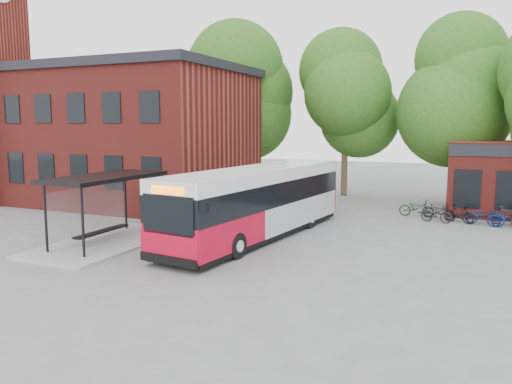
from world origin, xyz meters
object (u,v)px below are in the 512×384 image
at_px(bicycle_1, 436,214).
at_px(bicycle_6, 508,218).
at_px(bicycle_5, 506,216).
at_px(city_bus, 258,203).
at_px(bicycle_2, 439,211).
at_px(bicycle_3, 459,214).
at_px(bicycle_4, 485,215).
at_px(bicycle_0, 416,208).
at_px(bus_shelter, 107,209).

xyz_separation_m(bicycle_1, bicycle_6, (3.23, 0.01, 0.01)).
bearing_deg(bicycle_5, bicycle_6, -155.96).
bearing_deg(bicycle_6, city_bus, 116.07).
xyz_separation_m(bicycle_2, bicycle_3, (1.00, -0.86, 0.06)).
bearing_deg(bicycle_6, bicycle_4, 72.74).
relative_size(city_bus, bicycle_2, 7.61).
bearing_deg(bicycle_4, bicycle_1, 115.27).
relative_size(bicycle_0, bicycle_3, 1.14).
relative_size(bicycle_2, bicycle_4, 0.83).
bearing_deg(city_bus, bicycle_4, 43.88).
relative_size(bicycle_4, bicycle_5, 1.21).
bearing_deg(city_bus, bus_shelter, -138.60).
xyz_separation_m(bus_shelter, city_bus, (5.24, 3.61, 0.08)).
xyz_separation_m(bicycle_3, bicycle_5, (2.14, 0.26, 0.00)).
height_order(bicycle_4, bicycle_5, bicycle_4).
relative_size(bicycle_0, bicycle_2, 1.13).
xyz_separation_m(bus_shelter, bicycle_2, (12.20, 11.52, -1.03)).
bearing_deg(bicycle_0, bicycle_5, -100.65).
distance_m(city_bus, bicycle_3, 10.69).
bearing_deg(city_bus, bicycle_0, 61.07).
distance_m(bus_shelter, bicycle_5, 18.86).
bearing_deg(bicycle_4, bicycle_3, 102.28).
distance_m(bicycle_0, bicycle_6, 4.55).
xyz_separation_m(bicycle_1, bicycle_3, (1.05, 0.35, 0.01)).
distance_m(bus_shelter, bicycle_1, 15.97).
height_order(bicycle_1, bicycle_6, bicycle_6).
xyz_separation_m(bicycle_0, bicycle_3, (2.16, -1.00, 0.00)).
height_order(bicycle_2, bicycle_5, bicycle_5).
bearing_deg(bicycle_3, bicycle_5, -58.64).
distance_m(bicycle_2, bicycle_5, 3.19).
distance_m(bicycle_1, bicycle_3, 1.11).
distance_m(bus_shelter, bicycle_2, 16.81).
height_order(bicycle_1, bicycle_2, bicycle_1).
xyz_separation_m(bicycle_5, bicycle_6, (0.04, -0.61, -0.00)).
xyz_separation_m(city_bus, bicycle_2, (6.96, 7.91, -1.11)).
bearing_deg(bicycle_3, bicycle_1, 132.98).
relative_size(city_bus, bicycle_0, 6.70).
bearing_deg(bicycle_6, bicycle_2, 61.91).
bearing_deg(bicycle_3, city_bus, 155.92).
relative_size(bus_shelter, bicycle_3, 4.46).
height_order(bicycle_0, bicycle_3, same).
height_order(bicycle_0, bicycle_2, bicycle_0).
bearing_deg(bicycle_4, city_bus, 147.49).
bearing_deg(bicycle_5, bicycle_1, 120.81).
relative_size(city_bus, bicycle_4, 6.32).
distance_m(bicycle_2, bicycle_4, 2.40).
xyz_separation_m(bicycle_2, bicycle_5, (3.14, -0.59, 0.06)).
bearing_deg(bicycle_5, bicycle_2, 99.14).
bearing_deg(bicycle_5, bicycle_0, 100.17).
distance_m(bicycle_0, bicycle_3, 2.38).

